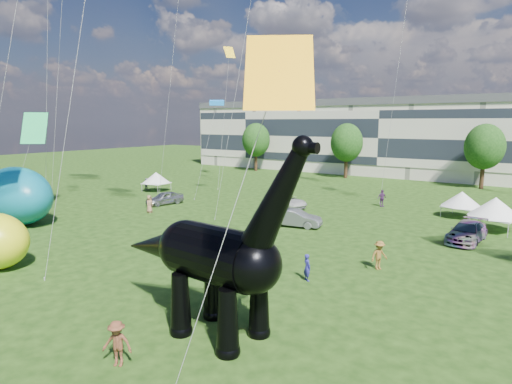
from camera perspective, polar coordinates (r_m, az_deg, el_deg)
The scene contains 15 objects.
ground at distance 22.29m, azimuth -15.34°, elevation -15.28°, with size 220.00×220.00×0.00m, color #16330C.
terrace_row at distance 78.52m, azimuth 17.30°, elevation 6.64°, with size 78.00×11.00×12.00m, color beige.
tree_far_left at distance 80.19m, azimuth -0.00°, elevation 7.31°, with size 5.20×5.20×9.44m.
tree_mid_left at distance 71.45m, azimuth 12.01°, elevation 6.86°, with size 5.20×5.20×9.44m.
tree_mid_right at distance 66.27m, azimuth 28.21°, elevation 5.78°, with size 5.20×5.20×9.44m.
dinosaur_sculpture at distance 18.71m, azimuth -6.06°, elevation -8.60°, with size 11.08×3.19×9.05m.
car_silver at distance 48.89m, azimuth -12.08°, elevation -0.78°, with size 1.72×4.29×1.46m, color #A2A2A6.
car_grey at distance 37.92m, azimuth 5.27°, elevation -3.49°, with size 1.60×4.58×1.51m, color slate.
car_white at distance 46.39m, azimuth 4.23°, elevation -1.21°, with size 2.25×4.87×1.35m, color silver.
car_dark at distance 36.84m, azimuth 26.31°, elevation -4.80°, with size 2.16×5.32×1.54m, color #595960.
gazebo_near at distance 45.74m, azimuth 25.73°, elevation -0.87°, with size 4.36×4.36×2.53m.
gazebo_far at distance 41.25m, azimuth 29.28°, elevation -1.80°, with size 4.92×4.92×2.91m.
gazebo_left at distance 58.39m, azimuth -13.17°, elevation 1.86°, with size 4.10×4.10×2.55m.
inflatable_teal at distance 43.88m, azimuth -29.26°, elevation -0.45°, with size 8.31×5.20×5.20m, color #0B6F88.
visitors at distance 32.77m, azimuth 8.14°, elevation -5.36°, with size 51.73×41.83×1.87m.
Camera 1 is at (15.82, -12.75, 9.17)m, focal length 30.00 mm.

